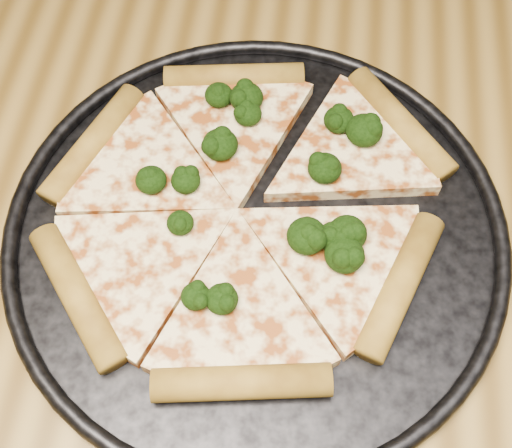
# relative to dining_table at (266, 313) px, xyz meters

# --- Properties ---
(dining_table) EXTENTS (1.20, 0.90, 0.75)m
(dining_table) POSITION_rel_dining_table_xyz_m (0.00, 0.00, 0.00)
(dining_table) COLOR olive
(dining_table) RESTS_ON ground
(pizza_pan) EXTENTS (0.40, 0.40, 0.02)m
(pizza_pan) POSITION_rel_dining_table_xyz_m (-0.01, 0.03, 0.10)
(pizza_pan) COLOR black
(pizza_pan) RESTS_ON dining_table
(pizza) EXTENTS (0.34, 0.32, 0.02)m
(pizza) POSITION_rel_dining_table_xyz_m (-0.03, 0.04, 0.11)
(pizza) COLOR #FFE29C
(pizza) RESTS_ON pizza_pan
(broccoli_florets) EXTENTS (0.20, 0.21, 0.02)m
(broccoli_florets) POSITION_rel_dining_table_xyz_m (0.00, 0.06, 0.12)
(broccoli_florets) COLOR black
(broccoli_florets) RESTS_ON pizza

